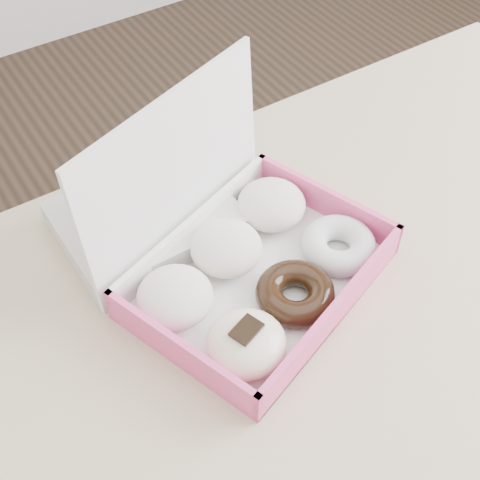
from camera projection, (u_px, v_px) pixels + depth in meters
table at (363, 333)px, 0.91m from camera, size 1.20×0.80×0.75m
donut_box at (247, 260)px, 0.84m from camera, size 0.38×0.35×0.23m
newspapers at (146, 220)px, 0.91m from camera, size 0.23×0.19×0.04m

